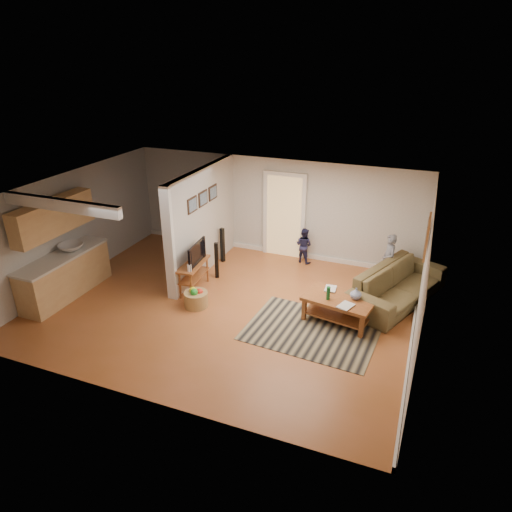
{
  "coord_description": "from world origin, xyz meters",
  "views": [
    {
      "loc": [
        3.6,
        -7.47,
        4.93
      ],
      "look_at": [
        0.54,
        0.35,
        1.1
      ],
      "focal_mm": 32.0,
      "sensor_mm": 36.0,
      "label": 1
    }
  ],
  "objects_px": {
    "sofa": "(396,301)",
    "speaker_right": "(222,245)",
    "coffee_table": "(340,303)",
    "tv_console": "(194,266)",
    "toy_basket": "(196,298)",
    "speaker_left": "(217,260)",
    "child": "(385,284)",
    "toddler": "(303,262)"
  },
  "relations": [
    {
      "from": "coffee_table",
      "to": "speaker_right",
      "type": "xyz_separation_m",
      "value": [
        -3.32,
        1.69,
        0.04
      ]
    },
    {
      "from": "coffee_table",
      "to": "tv_console",
      "type": "xyz_separation_m",
      "value": [
        -3.26,
        0.1,
        0.19
      ]
    },
    {
      "from": "child",
      "to": "speaker_left",
      "type": "bearing_deg",
      "value": -98.61
    },
    {
      "from": "sofa",
      "to": "speaker_right",
      "type": "bearing_deg",
      "value": 106.56
    },
    {
      "from": "speaker_left",
      "to": "toddler",
      "type": "xyz_separation_m",
      "value": [
        1.65,
        1.56,
        -0.44
      ]
    },
    {
      "from": "speaker_right",
      "to": "sofa",
      "type": "bearing_deg",
      "value": 4.66
    },
    {
      "from": "speaker_left",
      "to": "toy_basket",
      "type": "distance_m",
      "value": 1.39
    },
    {
      "from": "speaker_right",
      "to": "toy_basket",
      "type": "xyz_separation_m",
      "value": [
        0.42,
        -2.21,
        -0.26
      ]
    },
    {
      "from": "coffee_table",
      "to": "speaker_right",
      "type": "height_order",
      "value": "speaker_right"
    },
    {
      "from": "tv_console",
      "to": "toy_basket",
      "type": "relative_size",
      "value": 2.17
    },
    {
      "from": "sofa",
      "to": "tv_console",
      "type": "distance_m",
      "value": 4.43
    },
    {
      "from": "speaker_left",
      "to": "child",
      "type": "distance_m",
      "value": 3.93
    },
    {
      "from": "speaker_left",
      "to": "speaker_right",
      "type": "relative_size",
      "value": 0.98
    },
    {
      "from": "toddler",
      "to": "sofa",
      "type": "bearing_deg",
      "value": 169.8
    },
    {
      "from": "speaker_right",
      "to": "toy_basket",
      "type": "relative_size",
      "value": 1.8
    },
    {
      "from": "speaker_right",
      "to": "child",
      "type": "distance_m",
      "value": 4.03
    },
    {
      "from": "tv_console",
      "to": "speaker_left",
      "type": "height_order",
      "value": "tv_console"
    },
    {
      "from": "speaker_left",
      "to": "toy_basket",
      "type": "bearing_deg",
      "value": -102.44
    },
    {
      "from": "speaker_right",
      "to": "toy_basket",
      "type": "distance_m",
      "value": 2.27
    },
    {
      "from": "child",
      "to": "speaker_right",
      "type": "bearing_deg",
      "value": -111.49
    },
    {
      "from": "tv_console",
      "to": "speaker_right",
      "type": "xyz_separation_m",
      "value": [
        -0.06,
        1.59,
        -0.15
      ]
    },
    {
      "from": "speaker_right",
      "to": "toddler",
      "type": "distance_m",
      "value": 2.08
    },
    {
      "from": "child",
      "to": "coffee_table",
      "type": "bearing_deg",
      "value": -44.33
    },
    {
      "from": "coffee_table",
      "to": "speaker_left",
      "type": "height_order",
      "value": "speaker_left"
    },
    {
      "from": "speaker_right",
      "to": "speaker_left",
      "type": "bearing_deg",
      "value": -62.72
    },
    {
      "from": "sofa",
      "to": "speaker_right",
      "type": "height_order",
      "value": "speaker_right"
    },
    {
      "from": "toy_basket",
      "to": "toddler",
      "type": "height_order",
      "value": "toddler"
    },
    {
      "from": "sofa",
      "to": "child",
      "type": "xyz_separation_m",
      "value": [
        -0.3,
        0.71,
        0.0
      ]
    },
    {
      "from": "child",
      "to": "toddler",
      "type": "relative_size",
      "value": 1.34
    },
    {
      "from": "coffee_table",
      "to": "sofa",
      "type": "bearing_deg",
      "value": 51.37
    },
    {
      "from": "sofa",
      "to": "coffee_table",
      "type": "distance_m",
      "value": 1.62
    },
    {
      "from": "speaker_right",
      "to": "child",
      "type": "xyz_separation_m",
      "value": [
        4.0,
        0.24,
        -0.45
      ]
    },
    {
      "from": "speaker_left",
      "to": "toy_basket",
      "type": "relative_size",
      "value": 1.77
    },
    {
      "from": "coffee_table",
      "to": "speaker_right",
      "type": "relative_size",
      "value": 1.62
    },
    {
      "from": "coffee_table",
      "to": "toddler",
      "type": "height_order",
      "value": "coffee_table"
    },
    {
      "from": "toddler",
      "to": "speaker_left",
      "type": "bearing_deg",
      "value": 59.3
    },
    {
      "from": "sofa",
      "to": "speaker_right",
      "type": "relative_size",
      "value": 2.9
    },
    {
      "from": "tv_console",
      "to": "child",
      "type": "relative_size",
      "value": 0.89
    },
    {
      "from": "speaker_left",
      "to": "toddler",
      "type": "height_order",
      "value": "speaker_left"
    },
    {
      "from": "speaker_right",
      "to": "coffee_table",
      "type": "bearing_deg",
      "value": -16.15
    },
    {
      "from": "toy_basket",
      "to": "tv_console",
      "type": "bearing_deg",
      "value": 120.23
    },
    {
      "from": "sofa",
      "to": "toy_basket",
      "type": "bearing_deg",
      "value": 136.97
    }
  ]
}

